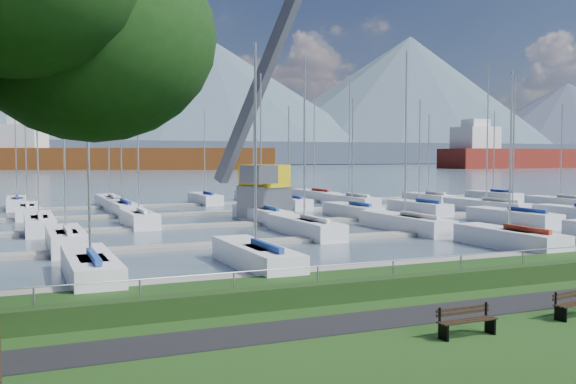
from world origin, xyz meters
TOP-DOWN VIEW (x-y plane):
  - path at (0.00, -3.00)m, footprint 160.00×2.00m
  - water at (0.00, 260.00)m, footprint 800.00×540.00m
  - hedge at (0.00, -0.40)m, footprint 80.00×0.70m
  - fence at (0.00, 0.00)m, footprint 80.00×0.04m
  - foothill at (0.00, 330.00)m, footprint 900.00×80.00m
  - mountains at (7.35, 404.62)m, footprint 1190.00×360.00m
  - docks at (0.00, 26.00)m, footprint 90.00×41.60m
  - bench_left at (-2.09, -5.44)m, footprint 1.81×0.45m
  - bench_right at (2.34, -5.07)m, footprint 1.84×0.71m
  - crane at (5.55, 30.12)m, footprint 7.74×12.91m
  - cargo_ship_mid at (20.05, 221.00)m, footprint 106.99×58.74m
  - cargo_ship_east at (176.66, 184.97)m, footprint 77.60×18.21m
  - sailboat_fleet at (-0.32, 28.76)m, footprint 75.39×50.02m

SIDE VIEW (x-z plane):
  - water at x=0.00m, z-range -0.50..-0.30m
  - docks at x=0.00m, z-range -0.34..-0.09m
  - path at x=0.00m, z-range -0.01..0.03m
  - hedge at x=0.00m, z-range 0.00..0.70m
  - bench_left at x=-2.09m, z-range -0.01..0.84m
  - bench_right at x=2.34m, z-range -0.01..0.84m
  - fence at x=0.00m, z-range 1.18..1.22m
  - cargo_ship_mid at x=20.05m, z-range -7.29..14.21m
  - cargo_ship_east at x=176.66m, z-range -6.96..14.54m
  - crane at x=5.55m, z-range -5.85..16.50m
  - sailboat_fleet at x=-0.32m, z-range -1.53..12.31m
  - foothill at x=0.00m, z-range 0.00..12.00m
  - mountains at x=7.35m, z-range -10.82..104.18m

